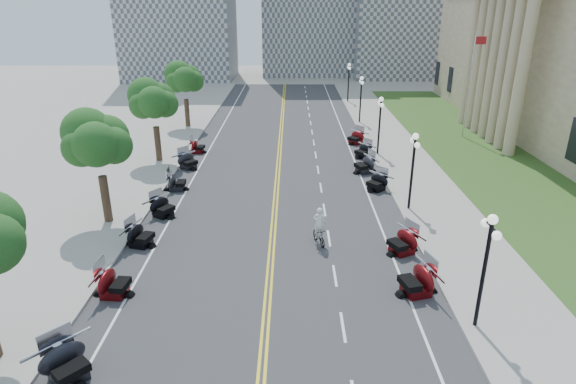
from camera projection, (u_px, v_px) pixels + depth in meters
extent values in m
plane|color=gray|center=(273.00, 238.00, 27.27)|extent=(160.00, 160.00, 0.00)
cube|color=#333335|center=(277.00, 178.00, 36.57)|extent=(16.00, 90.00, 0.01)
cube|color=yellow|center=(276.00, 178.00, 36.56)|extent=(0.12, 90.00, 0.00)
cube|color=yellow|center=(279.00, 178.00, 36.56)|extent=(0.12, 90.00, 0.00)
cube|color=white|center=(361.00, 178.00, 36.52)|extent=(0.12, 90.00, 0.00)
cube|color=white|center=(193.00, 178.00, 36.60)|extent=(0.12, 90.00, 0.00)
cube|color=white|center=(343.00, 327.00, 19.80)|extent=(0.12, 2.00, 0.00)
cube|color=white|center=(335.00, 275.00, 23.52)|extent=(0.12, 2.00, 0.00)
cube|color=white|center=(329.00, 238.00, 27.24)|extent=(0.12, 2.00, 0.00)
cube|color=white|center=(324.00, 210.00, 30.96)|extent=(0.12, 2.00, 0.00)
cube|color=white|center=(321.00, 188.00, 34.68)|extent=(0.12, 2.00, 0.00)
cube|color=white|center=(318.00, 170.00, 38.40)|extent=(0.12, 2.00, 0.00)
cube|color=white|center=(316.00, 155.00, 42.12)|extent=(0.12, 2.00, 0.00)
cube|color=white|center=(314.00, 142.00, 45.84)|extent=(0.12, 2.00, 0.00)
cube|color=white|center=(312.00, 132.00, 49.56)|extent=(0.12, 2.00, 0.00)
cube|color=white|center=(311.00, 123.00, 53.28)|extent=(0.12, 2.00, 0.00)
cube|color=white|center=(309.00, 115.00, 57.00)|extent=(0.12, 2.00, 0.00)
cube|color=white|center=(308.00, 108.00, 60.72)|extent=(0.12, 2.00, 0.00)
cube|color=white|center=(307.00, 102.00, 64.44)|extent=(0.12, 2.00, 0.00)
cube|color=white|center=(306.00, 97.00, 68.16)|extent=(0.12, 2.00, 0.00)
cube|color=white|center=(306.00, 92.00, 71.88)|extent=(0.12, 2.00, 0.00)
cube|color=white|center=(305.00, 87.00, 75.60)|extent=(0.12, 2.00, 0.00)
cube|color=#9E9991|center=(415.00, 178.00, 36.47)|extent=(5.00, 90.00, 0.15)
cube|color=#9E9991|center=(140.00, 177.00, 36.60)|extent=(5.00, 90.00, 0.15)
cube|color=#356023|center=(471.00, 148.00, 43.88)|extent=(9.00, 60.00, 0.10)
cube|color=gray|center=(412.00, 11.00, 83.54)|extent=(20.00, 14.00, 22.00)
imported|color=#A51414|center=(319.00, 236.00, 26.45)|extent=(0.96, 1.66, 0.96)
imported|color=white|center=(319.00, 213.00, 25.94)|extent=(0.67, 0.44, 1.84)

